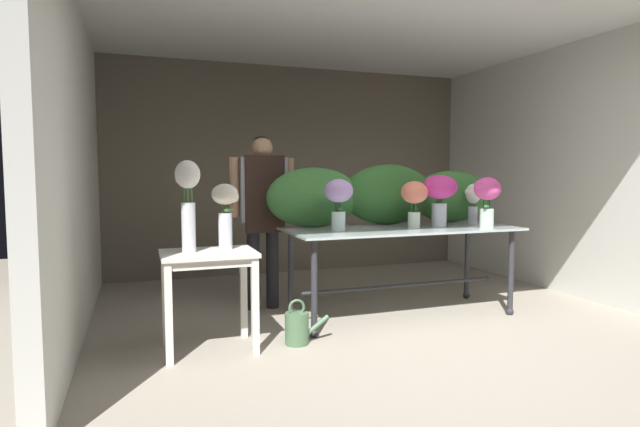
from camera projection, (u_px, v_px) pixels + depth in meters
name	position (u px, v px, depth m)	size (l,w,h in m)	color
ground_plane	(350.00, 305.00, 4.98)	(8.42, 8.42, 0.00)	#9E9384
wall_back	(293.00, 170.00, 6.67)	(4.82, 0.12, 2.64)	#706656
wall_left	(73.00, 169.00, 4.06)	(0.12, 3.95, 2.64)	silver
wall_right	(549.00, 170.00, 5.68)	(0.12, 3.95, 2.64)	silver
ceiling_slab	(352.00, 22.00, 4.76)	(4.94, 3.95, 0.12)	silver
display_table_glass	(401.00, 241.00, 4.57)	(2.09, 0.85, 0.80)	#AFBFBF
side_table_white	(208.00, 267.00, 3.67)	(0.67, 0.50, 0.73)	silver
florist	(263.00, 203.00, 4.77)	(0.62, 0.24, 1.63)	#232328
foliage_backdrop	(385.00, 196.00, 4.82)	(2.34, 0.30, 0.57)	#387033
vase_coral_lilies	(414.00, 197.00, 4.51)	(0.24, 0.24, 0.42)	silver
vase_magenta_hydrangea	(440.00, 192.00, 4.60)	(0.34, 0.32, 0.47)	silver
vase_lilac_carnations	(338.00, 198.00, 4.27)	(0.25, 0.25, 0.44)	silver
vase_fuchsia_anemones	(487.00, 196.00, 4.46)	(0.25, 0.23, 0.45)	silver
vase_ivory_dahlias	(473.00, 200.00, 4.94)	(0.16, 0.15, 0.39)	silver
vase_white_roses_tall	(188.00, 199.00, 3.58)	(0.18, 0.18, 0.65)	silver
vase_cream_lisianthus_tall	(226.00, 209.00, 3.73)	(0.20, 0.19, 0.48)	silver
watering_can	(297.00, 327.00, 3.84)	(0.35, 0.18, 0.34)	#4C704C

